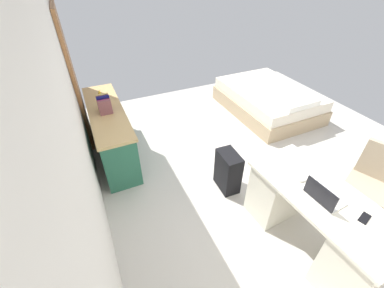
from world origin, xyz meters
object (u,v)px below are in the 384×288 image
(office_chair, at_px, (368,188))
(figurine_small, at_px, (100,93))
(desk, at_px, (313,219))
(credenza, at_px, (111,132))
(laptop, at_px, (323,196))
(cell_phone_near_laptop, at_px, (365,218))
(bed, at_px, (268,100))
(computer_mouse, at_px, (303,179))
(suitcase_black, at_px, (228,171))

(office_chair, bearing_deg, figurine_small, 40.30)
(figurine_small, bearing_deg, desk, -151.47)
(credenza, relative_size, figurine_small, 16.36)
(office_chair, relative_size, laptop, 2.92)
(laptop, relative_size, cell_phone_near_laptop, 2.37)
(credenza, bearing_deg, bed, -88.63)
(office_chair, bearing_deg, desk, 92.48)
(computer_mouse, height_order, figurine_small, figurine_small)
(office_chair, height_order, credenza, office_chair)
(desk, height_order, figurine_small, figurine_small)
(desk, relative_size, office_chair, 1.57)
(computer_mouse, bearing_deg, laptop, 170.98)
(desk, height_order, computer_mouse, computer_mouse)
(office_chair, relative_size, credenza, 0.52)
(desk, relative_size, figurine_small, 13.41)
(desk, bearing_deg, office_chair, -87.52)
(desk, bearing_deg, figurine_small, 28.53)
(desk, distance_m, laptop, 0.41)
(desk, relative_size, laptop, 4.58)
(office_chair, xyz_separation_m, computer_mouse, (0.20, 0.90, 0.34))
(office_chair, bearing_deg, suitcase_black, 49.71)
(laptop, bearing_deg, desk, -70.91)
(suitcase_black, height_order, figurine_small, figurine_small)
(desk, distance_m, office_chair, 0.86)
(desk, height_order, bed, desk)
(credenza, distance_m, figurine_small, 0.65)
(office_chair, height_order, bed, office_chair)
(desk, bearing_deg, credenza, 32.95)
(bed, bearing_deg, desk, 150.15)
(bed, height_order, figurine_small, figurine_small)
(cell_phone_near_laptop, bearing_deg, laptop, 13.54)
(cell_phone_near_laptop, bearing_deg, computer_mouse, -1.69)
(suitcase_black, height_order, laptop, laptop)
(office_chair, bearing_deg, cell_phone_near_laptop, 115.68)
(suitcase_black, bearing_deg, bed, -48.73)
(office_chair, distance_m, bed, 2.56)
(bed, bearing_deg, laptop, 149.23)
(computer_mouse, bearing_deg, credenza, 31.64)
(suitcase_black, distance_m, laptop, 1.24)
(laptop, distance_m, figurine_small, 3.32)
(bed, relative_size, cell_phone_near_laptop, 14.04)
(bed, height_order, computer_mouse, computer_mouse)
(credenza, bearing_deg, computer_mouse, -145.06)
(laptop, bearing_deg, computer_mouse, -5.72)
(computer_mouse, xyz_separation_m, figurine_small, (2.69, 1.55, 0.06))
(office_chair, relative_size, figurine_small, 8.55)
(laptop, bearing_deg, credenza, 31.56)
(desk, xyz_separation_m, computer_mouse, (0.24, 0.04, 0.37))
(desk, xyz_separation_m, bed, (2.53, -1.45, -0.15))
(cell_phone_near_laptop, bearing_deg, suitcase_black, 1.92)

